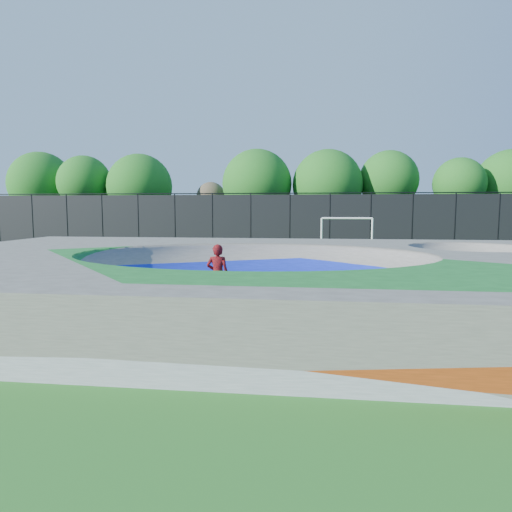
% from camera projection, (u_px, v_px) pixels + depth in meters
% --- Properties ---
extents(ground, '(120.00, 120.00, 0.00)m').
position_uv_depth(ground, '(253.00, 302.00, 14.09)').
color(ground, '#1F631B').
rests_on(ground, ground).
extents(skate_deck, '(22.00, 14.00, 1.50)m').
position_uv_depth(skate_deck, '(253.00, 278.00, 14.01)').
color(skate_deck, gray).
rests_on(skate_deck, ground).
extents(skater, '(0.68, 0.46, 1.82)m').
position_uv_depth(skater, '(218.00, 275.00, 13.51)').
color(skater, '#AB0D10').
rests_on(skater, ground).
extents(skateboard, '(0.80, 0.30, 0.05)m').
position_uv_depth(skateboard, '(218.00, 304.00, 13.60)').
color(skateboard, black).
rests_on(skateboard, ground).
extents(soccer_goal, '(3.43, 0.12, 2.27)m').
position_uv_depth(soccer_goal, '(347.00, 228.00, 30.28)').
color(soccer_goal, white).
rests_on(soccer_goal, ground).
extents(fence, '(48.09, 0.09, 4.04)m').
position_uv_depth(fence, '(290.00, 218.00, 34.59)').
color(fence, black).
rests_on(fence, ground).
extents(treeline, '(53.47, 7.59, 8.11)m').
position_uv_depth(treeline, '(284.00, 185.00, 39.24)').
color(treeline, '#4B3525').
rests_on(treeline, ground).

